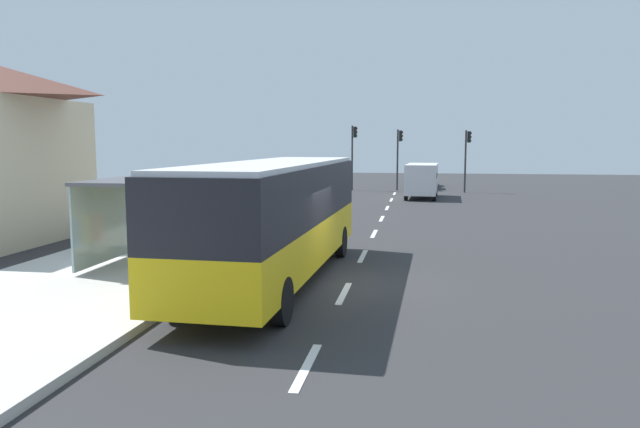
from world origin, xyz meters
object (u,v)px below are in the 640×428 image
at_px(recycling_bin_blue, 225,237).
at_px(recycling_bin_green, 218,240).
at_px(recycling_bin_yellow, 231,234).
at_px(bus, 275,214).
at_px(sedan_near, 423,179).
at_px(traffic_light_near_side, 467,151).
at_px(traffic_light_median, 399,150).
at_px(sedan_far, 423,177).
at_px(white_van, 422,178).
at_px(bus_shelter, 124,199).
at_px(traffic_light_far_side, 353,147).
at_px(recycling_bin_red, 237,231).

bearing_deg(recycling_bin_blue, recycling_bin_green, -90.00).
bearing_deg(recycling_bin_yellow, recycling_bin_green, -90.00).
height_order(bus, sedan_near, bus).
relative_size(traffic_light_near_side, traffic_light_median, 0.98).
bearing_deg(traffic_light_near_side, traffic_light_median, 162.59).
bearing_deg(sedan_far, recycling_bin_blue, -100.60).
height_order(bus, white_van, bus).
bearing_deg(bus_shelter, recycling_bin_blue, 47.68).
height_order(recycling_bin_yellow, traffic_light_near_side, traffic_light_near_side).
bearing_deg(traffic_light_far_side, traffic_light_near_side, -5.31).
height_order(recycling_bin_green, recycling_bin_red, same).
distance_m(recycling_bin_blue, traffic_light_far_side, 28.68).
distance_m(bus, recycling_bin_green, 3.76).
bearing_deg(bus, traffic_light_far_side, 92.50).
xyz_separation_m(recycling_bin_red, traffic_light_median, (4.60, 27.93, 2.52)).
bearing_deg(recycling_bin_yellow, traffic_light_median, 80.87).
xyz_separation_m(recycling_bin_blue, traffic_light_near_side, (9.70, 27.73, 2.45)).
bearing_deg(bus, sedan_far, 83.97).
height_order(bus, recycling_bin_green, bus).
bearing_deg(white_van, bus, -98.63).
bearing_deg(traffic_light_far_side, white_van, -48.51).
bearing_deg(sedan_far, recycling_bin_yellow, -100.82).
relative_size(white_van, traffic_light_far_side, 1.05).
xyz_separation_m(recycling_bin_yellow, traffic_light_median, (4.60, 28.63, 2.52)).
bearing_deg(traffic_light_median, recycling_bin_green, -98.71).
distance_m(white_van, recycling_bin_yellow, 22.76).
xyz_separation_m(recycling_bin_yellow, bus_shelter, (-2.21, -3.13, 1.44)).
relative_size(sedan_far, traffic_light_far_side, 0.88).
bearing_deg(traffic_light_median, recycling_bin_red, -99.36).
distance_m(recycling_bin_blue, bus_shelter, 3.59).
distance_m(white_van, bus_shelter, 26.42).
distance_m(recycling_bin_yellow, traffic_light_far_side, 27.98).
relative_size(sedan_far, recycling_bin_green, 4.66).
distance_m(bus, traffic_light_median, 32.67).
relative_size(sedan_near, bus_shelter, 1.10).
xyz_separation_m(sedan_far, recycling_bin_red, (-6.50, -33.33, -0.14)).
distance_m(recycling_bin_blue, recycling_bin_red, 1.40).
relative_size(recycling_bin_blue, traffic_light_far_side, 0.19).
xyz_separation_m(sedan_far, traffic_light_near_side, (3.20, -7.00, 2.32)).
bearing_deg(traffic_light_median, sedan_near, 45.55).
height_order(recycling_bin_blue, recycling_bin_red, same).
distance_m(bus, sedan_far, 38.20).
bearing_deg(traffic_light_near_side, recycling_bin_green, -108.85).
distance_m(recycling_bin_red, traffic_light_median, 28.42).
bearing_deg(recycling_bin_blue, traffic_light_near_side, 70.71).
relative_size(recycling_bin_yellow, recycling_bin_red, 1.00).
bearing_deg(recycling_bin_green, recycling_bin_blue, 90.00).
bearing_deg(traffic_light_far_side, bus, -87.50).
bearing_deg(recycling_bin_yellow, bus, -57.79).
xyz_separation_m(recycling_bin_green, recycling_bin_blue, (0.00, 0.70, 0.00)).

